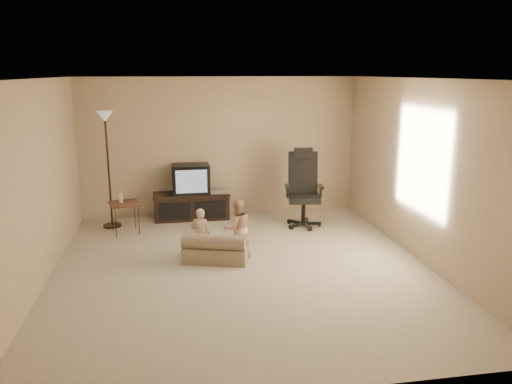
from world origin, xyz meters
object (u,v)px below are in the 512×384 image
Objects in this scene: floor_lamp at (107,144)px; toddler_right at (237,228)px; toddler_left at (201,234)px; child_sofa at (215,250)px; office_chair at (303,198)px; tv_stand at (192,196)px; side_table at (124,204)px.

floor_lamp is 2.29× the size of toddler_right.
toddler_right is (0.52, 0.00, 0.06)m from toddler_left.
child_sofa is 1.32× the size of toddler_left.
floor_lamp is at bearing -179.09° from office_chair.
tv_stand is 1.62× the size of toddler_right.
floor_lamp is 2.64× the size of toddler_left.
toddler_left is (1.15, -1.41, -0.12)m from side_table.
child_sofa is at bearing -48.94° from side_table.
office_chair is 1.92× the size of side_table.
office_chair is 1.54× the size of toddler_right.
office_chair is 1.86m from toddler_right.
office_chair is 3.41m from floor_lamp.
toddler_left is at bearing -89.42° from tv_stand.
child_sofa is (-1.64, -1.44, -0.30)m from office_chair.
floor_lamp is (-0.26, 0.39, 0.94)m from side_table.
toddler_right is at bearing -125.72° from office_chair.
tv_stand is 2.20m from child_sofa.
side_table is at bearing -150.38° from tv_stand.
side_table is 2.18m from toddler_right.
toddler_right is at bearing 37.67° from child_sofa.
tv_stand is 2.12m from toddler_right.
child_sofa is 1.15× the size of toddler_right.
side_table is at bearing -56.30° from floor_lamp.
floor_lamp is 2.00× the size of child_sofa.
side_table reaches higher than child_sofa.
floor_lamp is at bearing -53.48° from toddler_right.
side_table is 0.80× the size of toddler_right.
tv_stand is at bearing -75.38° from toddler_left.
office_chair reaches higher than side_table.
toddler_left is at bearing -135.07° from office_chair.
child_sofa is (1.34, -1.54, -0.32)m from side_table.
toddler_left is 0.52m from toddler_right.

